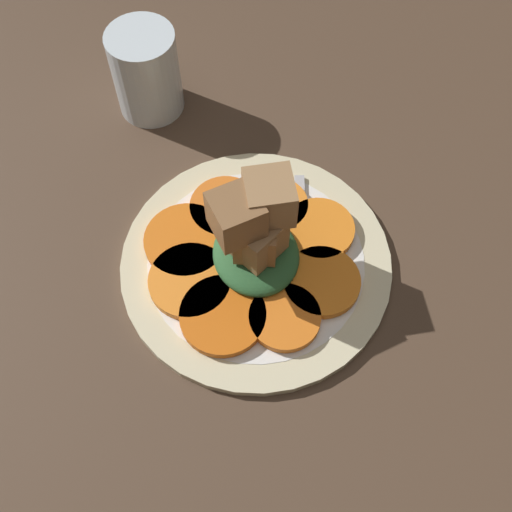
# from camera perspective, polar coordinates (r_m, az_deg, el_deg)

# --- Properties ---
(table_slab) EXTENTS (1.20, 1.20, 0.02)m
(table_slab) POSITION_cam_1_polar(r_m,az_deg,el_deg) (0.69, 0.00, -1.25)
(table_slab) COLOR #4C3828
(table_slab) RESTS_ON ground
(plate) EXTENTS (0.29, 0.29, 0.01)m
(plate) POSITION_cam_1_polar(r_m,az_deg,el_deg) (0.68, 0.00, -0.65)
(plate) COLOR beige
(plate) RESTS_ON table_slab
(carrot_slice_0) EXTENTS (0.09, 0.09, 0.01)m
(carrot_slice_0) POSITION_cam_1_polar(r_m,az_deg,el_deg) (0.64, -2.97, -5.29)
(carrot_slice_0) COLOR #D45F12
(carrot_slice_0) RESTS_ON plate
(carrot_slice_1) EXTENTS (0.07, 0.07, 0.01)m
(carrot_slice_1) POSITION_cam_1_polar(r_m,az_deg,el_deg) (0.64, 2.57, -5.48)
(carrot_slice_1) COLOR orange
(carrot_slice_1) RESTS_ON plate
(carrot_slice_2) EXTENTS (0.08, 0.08, 0.01)m
(carrot_slice_2) POSITION_cam_1_polar(r_m,az_deg,el_deg) (0.66, 5.86, -2.29)
(carrot_slice_2) COLOR orange
(carrot_slice_2) RESTS_ON plate
(carrot_slice_3) EXTENTS (0.08, 0.08, 0.01)m
(carrot_slice_3) POSITION_cam_1_polar(r_m,az_deg,el_deg) (0.69, 5.64, 2.37)
(carrot_slice_3) COLOR orange
(carrot_slice_3) RESTS_ON plate
(carrot_slice_4) EXTENTS (0.07, 0.07, 0.01)m
(carrot_slice_4) POSITION_cam_1_polar(r_m,az_deg,el_deg) (0.71, 1.81, 4.51)
(carrot_slice_4) COLOR orange
(carrot_slice_4) RESTS_ON plate
(carrot_slice_5) EXTENTS (0.08, 0.08, 0.01)m
(carrot_slice_5) POSITION_cam_1_polar(r_m,az_deg,el_deg) (0.71, -2.75, 4.35)
(carrot_slice_5) COLOR orange
(carrot_slice_5) RESTS_ON plate
(carrot_slice_6) EXTENTS (0.09, 0.09, 0.01)m
(carrot_slice_6) POSITION_cam_1_polar(r_m,az_deg,el_deg) (0.69, -6.24, 1.37)
(carrot_slice_6) COLOR orange
(carrot_slice_6) RESTS_ON plate
(carrot_slice_7) EXTENTS (0.09, 0.09, 0.01)m
(carrot_slice_7) POSITION_cam_1_polar(r_m,az_deg,el_deg) (0.66, -5.90, -2.21)
(carrot_slice_7) COLOR orange
(carrot_slice_7) RESTS_ON plate
(center_pile) EXTENTS (0.10, 0.09, 0.12)m
(center_pile) POSITION_cam_1_polar(r_m,az_deg,el_deg) (0.63, -0.03, 1.80)
(center_pile) COLOR #2D6033
(center_pile) RESTS_ON plate
(fork) EXTENTS (0.18, 0.06, 0.00)m
(fork) POSITION_cam_1_polar(r_m,az_deg,el_deg) (0.68, 4.12, 0.51)
(fork) COLOR #B2B2B7
(fork) RESTS_ON plate
(water_glass) EXTENTS (0.08, 0.08, 0.11)m
(water_glass) POSITION_cam_1_polar(r_m,az_deg,el_deg) (0.79, -9.74, 15.79)
(water_glass) COLOR silver
(water_glass) RESTS_ON table_slab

